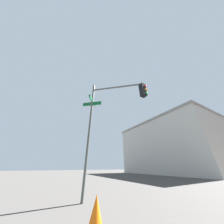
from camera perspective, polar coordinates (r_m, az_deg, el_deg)
traffic_signal_near at (r=5.72m, az=1.48°, el=3.26°), size 2.44×2.87×5.85m
building_stucco at (r=32.03m, az=33.96°, el=-16.28°), size 18.75×22.54×10.18m
traffic_cone at (r=3.30m, az=-8.66°, el=-43.24°), size 0.36×0.36×0.66m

